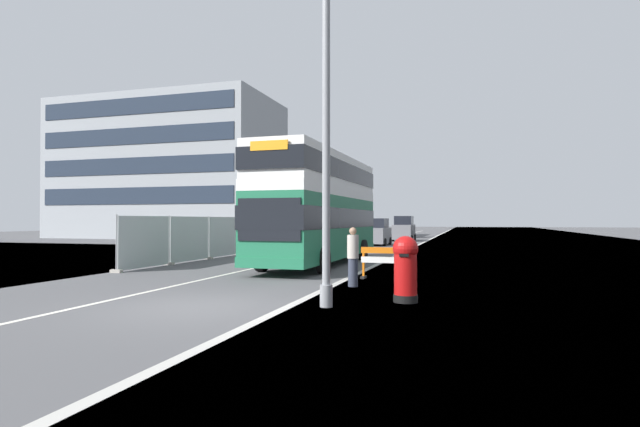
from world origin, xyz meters
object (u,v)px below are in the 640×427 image
object	(u,v)px
double_decker_bus	(320,207)
red_pillar_postbox	(405,266)
lamppost_foreground	(326,130)
car_oncoming_near	(376,233)
car_receding_mid	(404,229)
roadworks_barrier	(383,260)
car_receding_far	(405,228)
pedestrian_at_kerb	(353,257)

from	to	relation	value
double_decker_bus	red_pillar_postbox	bearing A→B (deg)	-61.62
lamppost_foreground	car_oncoming_near	xyz separation A→B (m)	(-3.92, 27.71, -3.03)
car_oncoming_near	car_receding_mid	xyz separation A→B (m)	(1.03, 8.78, 0.11)
roadworks_barrier	car_receding_far	xyz separation A→B (m)	(-4.28, 40.21, 0.41)
lamppost_foreground	car_receding_far	bearing A→B (deg)	94.92
double_decker_bus	red_pillar_postbox	distance (m)	10.34
car_receding_far	pedestrian_at_kerb	bearing A→B (deg)	-84.94
car_receding_far	car_oncoming_near	bearing A→B (deg)	-89.92
double_decker_bus	car_receding_mid	size ratio (longest dim) A/B	2.86
red_pillar_postbox	car_receding_mid	bearing A→B (deg)	97.31
lamppost_foreground	pedestrian_at_kerb	distance (m)	4.74
roadworks_barrier	car_receding_mid	distance (m)	30.98
double_decker_bus	pedestrian_at_kerb	bearing A→B (deg)	-65.50
double_decker_bus	lamppost_foreground	size ratio (longest dim) A/B	1.34
car_receding_far	pedestrian_at_kerb	xyz separation A→B (m)	(3.75, -42.34, -0.17)
pedestrian_at_kerb	car_oncoming_near	bearing A→B (deg)	98.76
double_decker_bus	car_receding_far	xyz separation A→B (m)	(-0.73, 35.73, -1.49)
lamppost_foreground	roadworks_barrier	bearing A→B (deg)	86.68
red_pillar_postbox	car_receding_far	bearing A→B (deg)	97.12
car_oncoming_near	car_receding_mid	size ratio (longest dim) A/B	1.03
car_oncoming_near	roadworks_barrier	bearing A→B (deg)	-79.07
lamppost_foreground	red_pillar_postbox	xyz separation A→B (m)	(1.64, 1.19, -3.14)
double_decker_bus	pedestrian_at_kerb	xyz separation A→B (m)	(3.01, -6.61, -1.66)
double_decker_bus	car_receding_mid	xyz separation A→B (m)	(0.32, 26.32, -1.45)
roadworks_barrier	car_oncoming_near	world-z (taller)	car_oncoming_near
roadworks_barrier	car_receding_mid	xyz separation A→B (m)	(-3.22, 30.80, 0.45)
double_decker_bus	pedestrian_at_kerb	size ratio (longest dim) A/B	6.52
red_pillar_postbox	car_oncoming_near	world-z (taller)	car_oncoming_near
car_receding_mid	car_receding_far	world-z (taller)	car_receding_mid
red_pillar_postbox	car_oncoming_near	xyz separation A→B (m)	(-5.56, 26.52, 0.11)
roadworks_barrier	car_oncoming_near	distance (m)	22.44
lamppost_foreground	red_pillar_postbox	bearing A→B (deg)	36.09
car_oncoming_near	car_receding_far	world-z (taller)	car_receding_far
red_pillar_postbox	roadworks_barrier	bearing A→B (deg)	106.21
car_receding_mid	red_pillar_postbox	bearing A→B (deg)	-82.69
red_pillar_postbox	car_receding_far	world-z (taller)	car_receding_far
car_receding_mid	pedestrian_at_kerb	size ratio (longest dim) A/B	2.28
lamppost_foreground	roadworks_barrier	xyz separation A→B (m)	(0.33, 5.68, -3.37)
lamppost_foreground	roadworks_barrier	size ratio (longest dim) A/B	5.77
roadworks_barrier	pedestrian_at_kerb	size ratio (longest dim) A/B	0.84
double_decker_bus	roadworks_barrier	xyz separation A→B (m)	(3.54, -4.48, -1.90)
lamppost_foreground	car_receding_far	size ratio (longest dim) A/B	2.17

